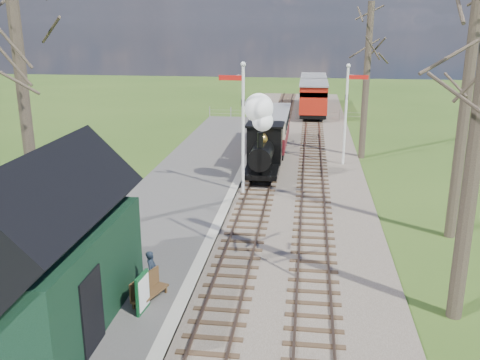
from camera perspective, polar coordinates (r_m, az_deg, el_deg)
The scene contains 18 objects.
distant_hills at distance 76.25m, azimuth 6.34°, elevation -1.87°, with size 114.40×48.00×22.02m.
ballast_bed at distance 30.98m, azimuth 5.36°, elevation 1.81°, with size 8.00×60.00×0.10m, color brown.
track_near at distance 31.03m, azimuth 2.97°, elevation 1.98°, with size 1.60×60.00×0.15m.
track_far at distance 30.95m, azimuth 7.77°, elevation 1.81°, with size 1.60×60.00×0.15m.
platform at distance 24.00m, azimuth -6.92°, elevation -2.59°, with size 5.00×44.00×0.20m, color #474442.
coping_strip at distance 23.56m, azimuth -1.48°, elevation -2.83°, with size 0.40×44.00×0.21m, color #B2AD9E.
station_shed at distance 14.76m, azimuth -19.80°, elevation -7.14°, with size 3.25×6.30×4.78m.
semaphore_near at distance 24.51m, azimuth 0.17°, elevation 6.46°, with size 1.22×0.24×6.22m.
semaphore_far at distance 30.36m, azimuth 11.39°, elevation 7.62°, with size 1.22×0.24×5.72m.
bare_trees at distance 18.27m, azimuth 4.45°, elevation 7.92°, with size 15.51×22.39×12.00m.
fence_line at distance 44.60m, azimuth 4.79°, elevation 7.07°, with size 12.60×0.08×1.00m.
locomotive at distance 27.27m, azimuth 2.44°, elevation 4.17°, with size 1.79×4.18×4.48m.
coach at distance 33.30m, azimuth 3.36°, elevation 5.49°, with size 2.09×7.17×2.20m.
red_carriage_a at distance 45.65m, azimuth 7.82°, elevation 8.62°, with size 2.33×5.78×2.46m.
red_carriage_b at distance 51.10m, azimuth 7.81°, elevation 9.47°, with size 2.33×5.78×2.46m.
sign_board at distance 15.32m, azimuth -10.34°, elevation -11.73°, with size 0.18×0.77×1.12m.
bench at distance 15.93m, azimuth -9.87°, elevation -11.32°, with size 0.82×1.42×0.78m.
person at distance 16.31m, azimuth -9.42°, elevation -9.55°, with size 0.46×0.30×1.27m, color #19212D.
Camera 1 is at (2.25, -7.93, 7.99)m, focal length 40.00 mm.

